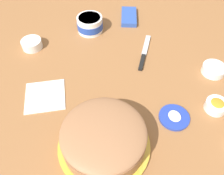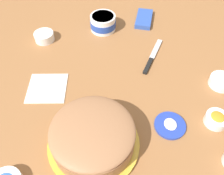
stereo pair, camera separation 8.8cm
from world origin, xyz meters
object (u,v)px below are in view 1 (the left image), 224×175
(frosted_cake, at_px, (104,139))
(sprinkle_bowl_pink, at_px, (32,44))
(spreading_knife, at_px, (144,55))
(frosting_tub, at_px, (90,24))
(frosting_tub_lid, at_px, (174,117))
(paper_napkin, at_px, (45,96))
(candy_box_lower, at_px, (129,17))
(sprinkle_bowl_orange, at_px, (216,105))
(sprinkle_bowl_green, at_px, (214,69))

(frosted_cake, xyz_separation_m, sprinkle_bowl_pink, (-0.56, -0.21, -0.03))
(spreading_knife, height_order, sprinkle_bowl_pink, sprinkle_bowl_pink)
(frosting_tub, distance_m, frosting_tub_lid, 0.61)
(paper_napkin, bearing_deg, candy_box_lower, 132.00)
(frosted_cake, bearing_deg, sprinkle_bowl_orange, 96.00)
(candy_box_lower, xyz_separation_m, paper_napkin, (0.42, -0.46, -0.01))
(candy_box_lower, height_order, paper_napkin, candy_box_lower)
(spreading_knife, distance_m, sprinkle_bowl_green, 0.30)
(spreading_knife, distance_m, sprinkle_bowl_orange, 0.37)
(spreading_knife, height_order, sprinkle_bowl_green, sprinkle_bowl_green)
(sprinkle_bowl_orange, bearing_deg, frosting_tub_lid, -89.65)
(spreading_knife, bearing_deg, frosting_tub, -140.98)
(sprinkle_bowl_green, bearing_deg, candy_box_lower, -153.73)
(sprinkle_bowl_orange, height_order, paper_napkin, sprinkle_bowl_orange)
(frosting_tub, distance_m, candy_box_lower, 0.22)
(frosted_cake, relative_size, frosting_tub, 2.39)
(sprinkle_bowl_pink, relative_size, paper_napkin, 0.61)
(candy_box_lower, bearing_deg, paper_napkin, -31.11)
(frosted_cake, relative_size, frosting_tub_lid, 2.74)
(frosted_cake, height_order, sprinkle_bowl_green, frosted_cake)
(sprinkle_bowl_green, xyz_separation_m, paper_napkin, (-0.04, -0.69, -0.01))
(frosted_cake, xyz_separation_m, spreading_knife, (-0.38, 0.27, -0.05))
(candy_box_lower, bearing_deg, sprinkle_bowl_orange, 29.36)
(frosting_tub, xyz_separation_m, candy_box_lower, (-0.05, 0.22, -0.03))
(sprinkle_bowl_orange, bearing_deg, frosting_tub, -148.43)
(candy_box_lower, bearing_deg, spreading_knife, 13.03)
(candy_box_lower, bearing_deg, sprinkle_bowl_green, 43.15)
(sprinkle_bowl_orange, distance_m, sprinkle_bowl_pink, 0.82)
(spreading_knife, xyz_separation_m, paper_napkin, (0.12, -0.44, -0.00))
(frosting_tub, bearing_deg, sprinkle_bowl_green, 47.31)
(frosted_cake, distance_m, sprinkle_bowl_pink, 0.60)
(sprinkle_bowl_orange, height_order, sprinkle_bowl_green, sprinkle_bowl_orange)
(sprinkle_bowl_pink, relative_size, candy_box_lower, 0.58)
(frosted_cake, height_order, sprinkle_bowl_pink, frosted_cake)
(frosting_tub_lid, relative_size, spreading_knife, 0.51)
(frosting_tub, height_order, frosting_tub_lid, frosting_tub)
(frosted_cake, bearing_deg, frosting_tub, 173.25)
(sprinkle_bowl_green, bearing_deg, frosted_cake, -67.49)
(frosting_tub, relative_size, sprinkle_bowl_orange, 1.59)
(frosting_tub_lid, height_order, sprinkle_bowl_pink, sprinkle_bowl_pink)
(candy_box_lower, bearing_deg, frosting_tub, -59.63)
(frosting_tub, bearing_deg, spreading_knife, 39.02)
(frosted_cake, height_order, frosting_tub_lid, frosted_cake)
(frosting_tub_lid, distance_m, sprinkle_bowl_pink, 0.70)
(frosting_tub_lid, bearing_deg, sprinkle_bowl_orange, 90.35)
(sprinkle_bowl_green, height_order, sprinkle_bowl_pink, sprinkle_bowl_pink)
(frosting_tub, xyz_separation_m, frosting_tub_lid, (0.58, 0.19, -0.03))
(sprinkle_bowl_pink, bearing_deg, paper_napkin, 6.66)
(frosting_tub_lid, height_order, candy_box_lower, candy_box_lower)
(frosting_tub, distance_m, sprinkle_bowl_orange, 0.68)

